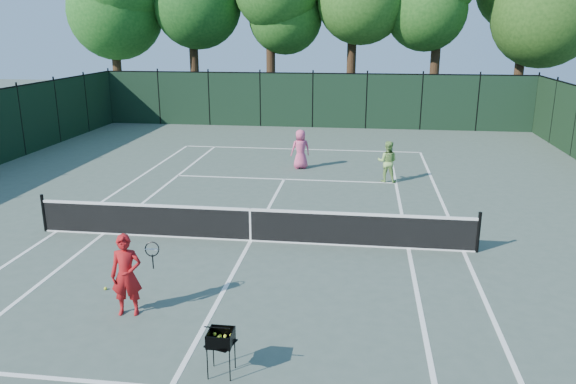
# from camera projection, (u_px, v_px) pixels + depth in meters

# --- Properties ---
(ground) EXTENTS (90.00, 90.00, 0.00)m
(ground) POSITION_uv_depth(u_px,v_px,m) (251.00, 241.00, 14.87)
(ground) COLOR #455349
(ground) RESTS_ON ground
(sideline_doubles_left) EXTENTS (0.10, 23.77, 0.01)m
(sideline_doubles_left) POSITION_uv_depth(u_px,v_px,m) (57.00, 231.00, 15.57)
(sideline_doubles_left) COLOR white
(sideline_doubles_left) RESTS_ON ground
(sideline_doubles_right) EXTENTS (0.10, 23.77, 0.01)m
(sideline_doubles_right) POSITION_uv_depth(u_px,v_px,m) (464.00, 251.00, 14.17)
(sideline_doubles_right) COLOR white
(sideline_doubles_right) RESTS_ON ground
(sideline_singles_left) EXTENTS (0.10, 23.77, 0.01)m
(sideline_singles_left) POSITION_uv_depth(u_px,v_px,m) (103.00, 234.00, 15.39)
(sideline_singles_left) COLOR white
(sideline_singles_left) RESTS_ON ground
(sideline_singles_right) EXTENTS (0.10, 23.77, 0.01)m
(sideline_singles_right) POSITION_uv_depth(u_px,v_px,m) (408.00, 249.00, 14.35)
(sideline_singles_right) COLOR white
(sideline_singles_right) RESTS_ON ground
(baseline_far) EXTENTS (10.97, 0.10, 0.01)m
(baseline_far) POSITION_uv_depth(u_px,v_px,m) (300.00, 149.00, 26.18)
(baseline_far) COLOR white
(baseline_far) RESTS_ON ground
(service_line_far) EXTENTS (8.23, 0.10, 0.01)m
(service_line_far) POSITION_uv_depth(u_px,v_px,m) (284.00, 179.00, 20.96)
(service_line_far) COLOR white
(service_line_far) RESTS_ON ground
(center_service_line) EXTENTS (0.10, 12.80, 0.01)m
(center_service_line) POSITION_uv_depth(u_px,v_px,m) (251.00, 241.00, 14.87)
(center_service_line) COLOR white
(center_service_line) RESTS_ON ground
(tennis_net) EXTENTS (11.69, 0.09, 1.06)m
(tennis_net) POSITION_uv_depth(u_px,v_px,m) (250.00, 224.00, 14.74)
(tennis_net) COLOR black
(tennis_net) RESTS_ON ground
(fence_far) EXTENTS (24.00, 0.05, 3.00)m
(fence_far) POSITION_uv_depth(u_px,v_px,m) (313.00, 101.00, 31.58)
(fence_far) COLOR black
(fence_far) RESTS_ON ground
(coach) EXTENTS (0.87, 0.71, 1.65)m
(coach) POSITION_uv_depth(u_px,v_px,m) (127.00, 275.00, 10.86)
(coach) COLOR #A61316
(coach) RESTS_ON ground
(player_pink) EXTENTS (0.90, 0.76, 1.57)m
(player_pink) POSITION_uv_depth(u_px,v_px,m) (300.00, 149.00, 22.39)
(player_pink) COLOR #E14F7D
(player_pink) RESTS_ON ground
(player_green) EXTENTS (0.80, 0.66, 1.51)m
(player_green) POSITION_uv_depth(u_px,v_px,m) (387.00, 162.00, 20.43)
(player_green) COLOR #8BBB5D
(player_green) RESTS_ON ground
(ball_hopper) EXTENTS (0.50, 0.50, 0.78)m
(ball_hopper) POSITION_uv_depth(u_px,v_px,m) (221.00, 338.00, 8.98)
(ball_hopper) COLOR black
(ball_hopper) RESTS_ON ground
(loose_ball_midcourt) EXTENTS (0.07, 0.07, 0.07)m
(loose_ball_midcourt) POSITION_uv_depth(u_px,v_px,m) (105.00, 288.00, 12.08)
(loose_ball_midcourt) COLOR #CDDC2D
(loose_ball_midcourt) RESTS_ON ground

